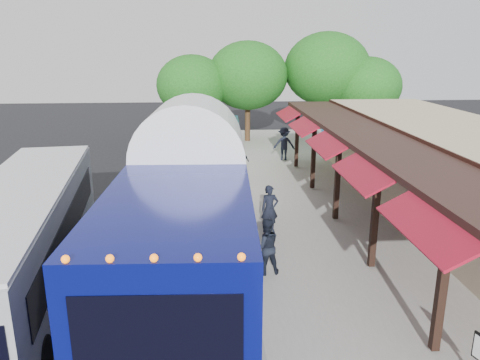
# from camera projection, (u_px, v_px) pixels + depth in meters

# --- Properties ---
(ground) EXTENTS (90.00, 90.00, 0.00)m
(ground) POSITION_uv_depth(u_px,v_px,m) (245.00, 277.00, 13.74)
(ground) COLOR black
(ground) RESTS_ON ground
(sidewalk) EXTENTS (10.00, 40.00, 0.15)m
(sidewalk) POSITION_uv_depth(u_px,v_px,m) (366.00, 221.00, 17.90)
(sidewalk) COLOR #9E9B93
(sidewalk) RESTS_ON ground
(curb) EXTENTS (0.20, 40.00, 0.16)m
(curb) POSITION_uv_depth(u_px,v_px,m) (237.00, 224.00, 17.56)
(curb) COLOR gray
(curb) RESTS_ON ground
(station_shelter) EXTENTS (8.15, 20.00, 3.60)m
(station_shelter) POSITION_uv_depth(u_px,v_px,m) (457.00, 175.00, 17.64)
(station_shelter) COLOR tan
(station_shelter) RESTS_ON ground
(coach_bus) EXTENTS (3.30, 13.17, 4.18)m
(coach_bus) POSITION_uv_depth(u_px,v_px,m) (193.00, 212.00, 12.53)
(coach_bus) COLOR #080E62
(coach_bus) RESTS_ON ground
(city_bus) EXTENTS (3.67, 11.18, 2.95)m
(city_bus) POSITION_uv_depth(u_px,v_px,m) (23.00, 236.00, 12.52)
(city_bus) COLOR gray
(city_bus) RESTS_ON ground
(ped_a) EXTENTS (0.67, 0.49, 1.71)m
(ped_a) POSITION_uv_depth(u_px,v_px,m) (270.00, 209.00, 16.44)
(ped_a) COLOR black
(ped_a) RESTS_ON sidewalk
(ped_b) EXTENTS (0.90, 0.75, 1.68)m
(ped_b) POSITION_uv_depth(u_px,v_px,m) (266.00, 246.00, 13.41)
(ped_b) COLOR black
(ped_b) RESTS_ON sidewalk
(ped_c) EXTENTS (1.05, 0.82, 1.66)m
(ped_c) POSITION_uv_depth(u_px,v_px,m) (240.00, 163.00, 23.10)
(ped_c) COLOR black
(ped_c) RESTS_ON sidewalk
(ped_d) EXTENTS (1.31, 0.85, 1.91)m
(ped_d) POSITION_uv_depth(u_px,v_px,m) (284.00, 144.00, 26.93)
(ped_d) COLOR black
(ped_d) RESTS_ON sidewalk
(tree_left) EXTENTS (5.40, 5.40, 6.91)m
(tree_left) POSITION_uv_depth(u_px,v_px,m) (248.00, 76.00, 31.53)
(tree_left) COLOR #382314
(tree_left) RESTS_ON ground
(tree_mid) EXTENTS (5.87, 5.87, 7.52)m
(tree_mid) POSITION_uv_depth(u_px,v_px,m) (327.00, 69.00, 32.09)
(tree_mid) COLOR #382314
(tree_mid) RESTS_ON ground
(tree_right) EXTENTS (4.60, 4.60, 5.88)m
(tree_right) POSITION_uv_depth(u_px,v_px,m) (367.00, 86.00, 31.46)
(tree_right) COLOR #382314
(tree_right) RESTS_ON ground
(tree_far) EXTENTS (4.71, 4.71, 6.03)m
(tree_far) POSITION_uv_depth(u_px,v_px,m) (192.00, 86.00, 30.86)
(tree_far) COLOR #382314
(tree_far) RESTS_ON ground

